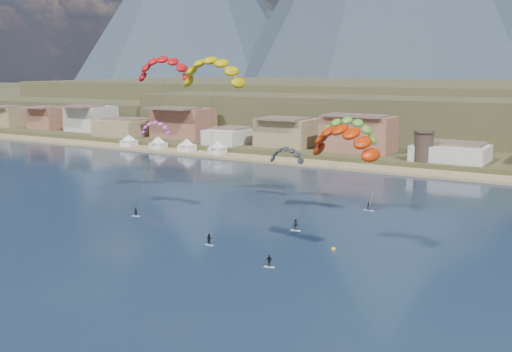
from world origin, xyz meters
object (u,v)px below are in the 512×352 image
at_px(buoy, 334,249).
at_px(kitesurfer_green, 347,127).
at_px(kitesurfer_orange, 344,136).
at_px(kitesurfer_yellow, 213,68).
at_px(kitesurfer_red, 165,65).
at_px(windsurfer, 369,205).
at_px(watchtower, 424,146).

bearing_deg(buoy, kitesurfer_green, 107.88).
bearing_deg(kitesurfer_orange, kitesurfer_yellow, 167.70).
xyz_separation_m(kitesurfer_red, kitesurfer_yellow, (19.86, -11.77, -0.56)).
bearing_deg(kitesurfer_green, windsurfer, 78.55).
relative_size(kitesurfer_yellow, buoy, 47.23).
relative_size(watchtower, kitesurfer_red, 0.27).
distance_m(kitesurfer_red, kitesurfer_orange, 50.75).
distance_m(kitesurfer_red, buoy, 54.20).
bearing_deg(watchtower, buoy, -83.30).
bearing_deg(buoy, watchtower, 96.70).
height_order(kitesurfer_yellow, kitesurfer_orange, kitesurfer_yellow).
relative_size(kitesurfer_red, buoy, 48.70).
height_order(kitesurfer_orange, buoy, kitesurfer_orange).
relative_size(kitesurfer_red, kitesurfer_yellow, 1.03).
bearing_deg(windsurfer, kitesurfer_green, -101.45).
bearing_deg(kitesurfer_red, kitesurfer_orange, -20.70).
relative_size(watchtower, kitesurfer_orange, 0.39).
height_order(watchtower, windsurfer, watchtower).
height_order(watchtower, kitesurfer_orange, kitesurfer_orange).
height_order(watchtower, kitesurfer_yellow, kitesurfer_yellow).
bearing_deg(windsurfer, kitesurfer_orange, -77.03).
bearing_deg(kitesurfer_red, kitesurfer_yellow, -30.64).
xyz_separation_m(watchtower, buoy, (9.81, -83.55, -6.26)).
bearing_deg(watchtower, kitesurfer_green, -86.85).
xyz_separation_m(kitesurfer_yellow, kitesurfer_green, (17.85, 16.62, -10.53)).
xyz_separation_m(kitesurfer_yellow, kitesurfer_orange, (26.65, -5.81, -9.56)).
xyz_separation_m(watchtower, windsurfer, (5.22, -55.67, -5.15)).
bearing_deg(kitesurfer_yellow, windsurfer, 51.99).
bearing_deg(kitesurfer_red, buoy, -18.39).
distance_m(watchtower, kitesurfer_green, 65.05).
relative_size(kitesurfer_green, buoy, 32.57).
height_order(kitesurfer_yellow, buoy, kitesurfer_yellow).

